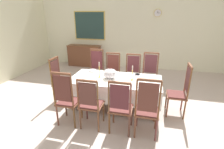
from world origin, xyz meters
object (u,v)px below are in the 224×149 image
at_px(candlestick_east, 132,74).
at_px(bowl_near_left, 108,72).
at_px(chair_north_a, 96,70).
at_px(chair_north_c, 132,74).
at_px(chair_north_d, 150,74).
at_px(candlestick_west, 99,71).
at_px(spoon_primary, 103,72).
at_px(bowl_far_right, 145,86).
at_px(chair_south_c, 121,106).
at_px(bowl_near_right, 93,70).
at_px(chair_south_a, 67,98).
at_px(dining_table, 115,82).
at_px(chair_head_east, 180,90).
at_px(chair_head_west, 60,79).
at_px(spoon_secondary, 89,70).
at_px(chair_north_b, 112,72).
at_px(sideboard, 84,56).
at_px(chair_south_b, 90,103).
at_px(mounted_clock, 158,13).
at_px(framed_painting, 90,26).
at_px(bowl_far_left, 137,75).
at_px(chair_south_d, 147,108).

height_order(candlestick_east, bowl_near_left, candlestick_east).
relative_size(chair_north_a, chair_north_c, 1.07).
height_order(chair_north_d, bowl_near_left, chair_north_d).
height_order(candlestick_west, spoon_primary, candlestick_west).
relative_size(chair_north_d, bowl_far_right, 6.34).
relative_size(chair_south_c, candlestick_east, 3.18).
bearing_deg(bowl_near_right, bowl_far_right, -26.81).
distance_m(chair_south_a, chair_north_a, 1.83).
height_order(dining_table, chair_head_east, chair_head_east).
relative_size(candlestick_west, candlestick_east, 1.09).
height_order(chair_head_west, candlestick_east, chair_head_west).
height_order(bowl_near_right, spoon_secondary, bowl_near_right).
bearing_deg(candlestick_west, chair_head_east, -0.00).
relative_size(chair_north_b, sideboard, 0.79).
distance_m(chair_north_c, bowl_far_right, 1.33).
relative_size(dining_table, bowl_far_right, 11.21).
relative_size(chair_north_c, bowl_near_right, 5.76).
bearing_deg(chair_north_a, chair_south_b, 105.45).
xyz_separation_m(chair_head_east, mounted_clock, (-0.58, 3.35, 1.62)).
height_order(spoon_secondary, mounted_clock, mounted_clock).
relative_size(chair_north_c, chair_head_west, 0.98).
relative_size(chair_south_b, bowl_far_right, 5.77).
bearing_deg(chair_south_a, chair_north_a, 90.00).
distance_m(chair_north_d, spoon_primary, 1.32).
bearing_deg(candlestick_west, chair_north_b, 83.88).
distance_m(chair_south_b, framed_painting, 4.69).
bearing_deg(bowl_far_left, framed_painting, 128.02).
relative_size(chair_south_d, sideboard, 0.84).
relative_size(chair_north_d, sideboard, 0.84).
height_order(candlestick_west, bowl_near_left, candlestick_west).
distance_m(candlestick_east, framed_painting, 4.14).
height_order(bowl_near_right, spoon_primary, bowl_near_right).
bearing_deg(bowl_near_right, chair_south_c, -52.03).
xyz_separation_m(dining_table, chair_south_c, (0.30, -0.91, -0.09)).
bearing_deg(chair_south_d, candlestick_east, 113.19).
bearing_deg(bowl_near_right, chair_south_b, -72.36).
bearing_deg(framed_painting, chair_north_b, -57.32).
height_order(chair_north_d, spoon_secondary, chair_north_d).
height_order(chair_south_a, chair_south_b, chair_south_a).
xyz_separation_m(chair_north_a, bowl_near_right, (0.09, -0.53, 0.16)).
relative_size(chair_head_west, mounted_clock, 3.99).
bearing_deg(framed_painting, chair_north_a, -66.43).
relative_size(chair_head_east, spoon_secondary, 6.84).
bearing_deg(mounted_clock, spoon_primary, -113.67).
bearing_deg(framed_painting, bowl_near_left, -62.09).
bearing_deg(chair_north_c, chair_north_d, -179.53).
bearing_deg(chair_north_c, chair_north_a, -0.26).
height_order(chair_south_a, framed_painting, framed_painting).
relative_size(chair_south_b, candlestick_west, 2.84).
bearing_deg(chair_south_c, chair_south_d, -0.66).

